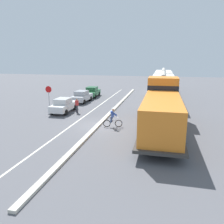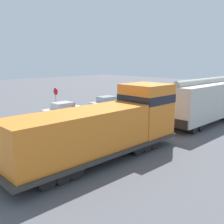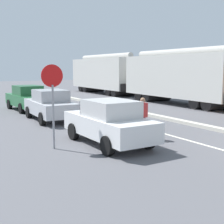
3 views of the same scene
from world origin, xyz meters
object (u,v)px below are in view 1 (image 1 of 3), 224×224
(parked_car_green, at_px, (92,92))
(pedestrian_by_cars, at_px, (77,105))
(parked_car_white, at_px, (64,105))
(hopper_car_middle, at_px, (163,80))
(locomotive, at_px, (162,110))
(cyclist, at_px, (113,118))
(stop_sign, at_px, (49,94))
(parked_car_silver, at_px, (82,96))
(hopper_car_lead, at_px, (163,88))

(parked_car_green, height_order, pedestrian_by_cars, same)
(parked_car_white, bearing_deg, hopper_car_middle, 61.14)
(locomotive, bearing_deg, hopper_car_middle, 90.00)
(parked_car_green, distance_m, cyclist, 16.20)
(cyclist, relative_size, pedestrian_by_cars, 1.06)
(parked_car_green, relative_size, stop_sign, 1.48)
(hopper_car_middle, bearing_deg, parked_car_silver, -128.81)
(parked_car_white, bearing_deg, hopper_car_lead, 36.70)
(parked_car_white, distance_m, stop_sign, 2.34)
(parked_car_white, height_order, pedestrian_by_cars, same)
(hopper_car_middle, distance_m, stop_sign, 23.17)
(parked_car_silver, relative_size, pedestrian_by_cars, 2.62)
(stop_sign, bearing_deg, hopper_car_middle, 56.42)
(parked_car_white, height_order, stop_sign, stop_sign)
(hopper_car_middle, bearing_deg, pedestrian_by_cars, -115.33)
(hopper_car_lead, height_order, hopper_car_middle, same)
(parked_car_white, height_order, parked_car_silver, same)
(hopper_car_lead, relative_size, parked_car_green, 2.48)
(stop_sign, bearing_deg, hopper_car_lead, 31.00)
(stop_sign, xyz_separation_m, pedestrian_by_cars, (3.54, -0.30, -1.18))
(parked_car_green, bearing_deg, cyclist, -65.61)
(parked_car_green, bearing_deg, parked_car_white, -89.75)
(hopper_car_middle, relative_size, parked_car_green, 2.48)
(parked_car_green, relative_size, cyclist, 2.49)
(hopper_car_lead, relative_size, cyclist, 6.18)
(cyclist, bearing_deg, hopper_car_lead, 71.05)
(hopper_car_lead, distance_m, stop_sign, 14.95)
(locomotive, distance_m, parked_car_silver, 14.96)
(parked_car_white, bearing_deg, pedestrian_by_cars, 3.37)
(stop_sign, relative_size, pedestrian_by_cars, 1.78)
(locomotive, distance_m, cyclist, 4.32)
(hopper_car_middle, height_order, stop_sign, hopper_car_middle)
(hopper_car_lead, height_order, pedestrian_by_cars, hopper_car_lead)
(parked_car_white, relative_size, parked_car_silver, 0.99)
(parked_car_silver, bearing_deg, parked_car_green, 89.46)
(parked_car_white, xyz_separation_m, cyclist, (6.64, -4.16, 0.00))
(parked_car_silver, relative_size, cyclist, 2.48)
(hopper_car_middle, relative_size, parked_car_white, 2.51)
(locomotive, relative_size, parked_car_white, 2.75)
(locomotive, bearing_deg, hopper_car_lead, 90.00)
(hopper_car_lead, xyz_separation_m, parked_car_white, (-10.85, -8.09, -1.26))
(hopper_car_lead, xyz_separation_m, stop_sign, (-12.81, -7.70, -0.05))
(locomotive, height_order, stop_sign, locomotive)
(parked_car_silver, bearing_deg, pedestrian_by_cars, -74.51)
(parked_car_green, bearing_deg, hopper_car_middle, 39.85)
(parked_car_white, bearing_deg, parked_car_green, 90.25)
(hopper_car_middle, distance_m, parked_car_green, 14.25)
(stop_sign, bearing_deg, parked_car_green, 79.35)
(parked_car_silver, bearing_deg, cyclist, -56.71)
(locomotive, xyz_separation_m, hopper_car_lead, (0.00, 12.16, 0.28))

